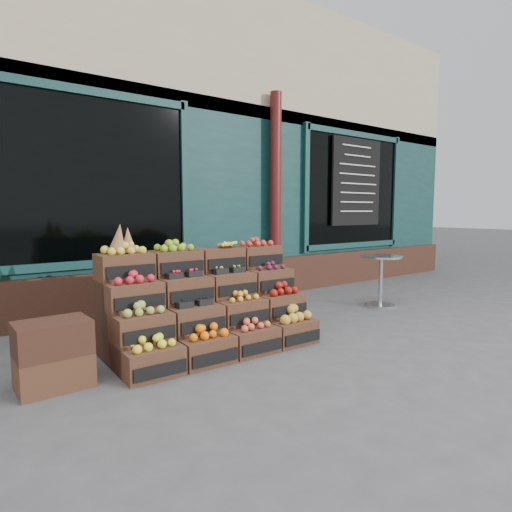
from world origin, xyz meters
TOP-DOWN VIEW (x-y plane):
  - ground at (0.00, 0.00)m, footprint 60.00×60.00m
  - shop_facade at (0.00, 5.11)m, footprint 12.00×6.24m
  - crate_display at (-1.01, 0.44)m, footprint 2.03×1.02m
  - spare_crates at (-2.48, 0.27)m, footprint 0.54×0.38m
  - bistro_table at (1.92, 0.55)m, footprint 0.58×0.58m
  - shopkeeper at (-2.10, 2.98)m, footprint 0.83×0.62m

SIDE VIEW (x-z plane):
  - ground at x=0.00m, z-range 0.00..0.00m
  - spare_crates at x=-2.48m, z-range 0.00..0.53m
  - crate_display at x=-1.01m, z-range -0.24..1.02m
  - bistro_table at x=1.92m, z-range 0.09..0.82m
  - shopkeeper at x=-2.10m, z-range 0.00..2.06m
  - shop_facade at x=0.00m, z-range 0.00..4.80m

